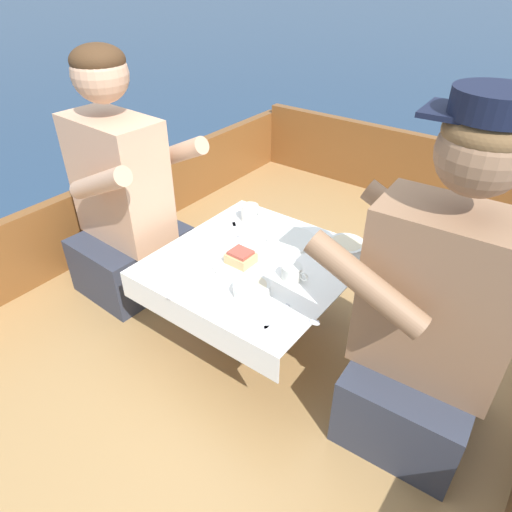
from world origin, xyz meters
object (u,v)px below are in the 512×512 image
Objects in this scene: person_starboard at (432,320)px; person_port at (124,202)px; coffee_cup_port at (250,213)px; coffee_cup_starboard at (292,272)px; sandwich at (241,257)px.

person_port is at bearing -1.42° from person_starboard.
coffee_cup_port is (0.44, 0.29, -0.03)m from person_port.
sandwich is at bearing -168.09° from coffee_cup_starboard.
coffee_cup_starboard is at bearing -5.02° from person_starboard.
person_starboard reaches higher than coffee_cup_starboard.
person_starboard is 11.26× the size of sandwich.
person_starboard reaches higher than coffee_cup_port.
sandwich is (-0.67, -0.02, -0.05)m from person_starboard.
person_port is 0.81m from coffee_cup_starboard.
sandwich is at bearing -0.96° from person_starboard.
coffee_cup_port is at bearing -19.81° from person_starboard.
coffee_cup_port is 0.43m from coffee_cup_starboard.
sandwich is at bearing -58.39° from coffee_cup_port.
person_port reaches higher than sandwich.
coffee_cup_starboard is at bearing 6.09° from person_port.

